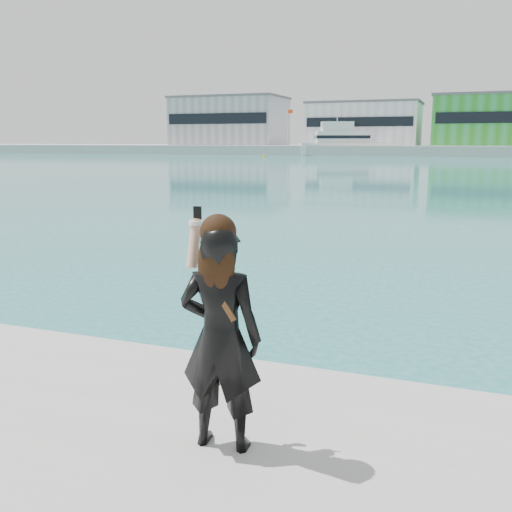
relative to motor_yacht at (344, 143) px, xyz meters
The scene contains 9 objects.
ground 117.87m from the motor_yacht, 78.33° to the right, with size 500.00×500.00×0.00m, color #186E6D.
far_quay 27.99m from the motor_yacht, 31.47° to the left, with size 320.00×40.00×2.00m, color #9E9E99.
warehouse_grey_left 34.01m from the motor_yacht, 158.03° to the left, with size 26.52×16.36×11.50m.
warehouse_white 13.39m from the motor_yacht, 81.68° to the left, with size 24.48×15.35×9.50m.
warehouse_green 34.56m from the motor_yacht, 21.55° to the left, with size 30.60×16.36×10.50m.
flagpole_left 15.66m from the motor_yacht, 158.32° to the left, with size 1.28×0.16×8.00m.
motor_yacht is the anchor object (origin of this frame).
buoy_far 20.83m from the motor_yacht, 123.73° to the right, with size 0.50×0.50×0.50m, color yellow.
woman 118.37m from the motor_yacht, 78.55° to the right, with size 0.62×0.44×1.69m.
Camera 1 is at (1.19, -4.02, 2.94)m, focal length 40.00 mm.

